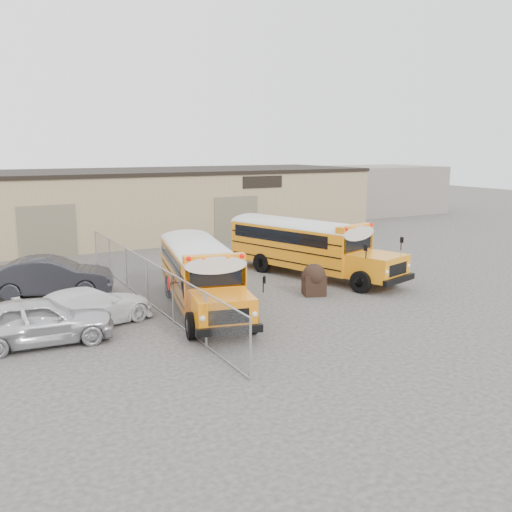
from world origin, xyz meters
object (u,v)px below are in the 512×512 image
school_bus_left (181,246)px  tarp_bundle (314,279)px  school_bus_right (227,231)px  car_silver (39,321)px  car_white (89,307)px  car_dark (51,277)px

school_bus_left → tarp_bundle: bearing=-57.4°
school_bus_left → school_bus_right: 4.97m
car_silver → tarp_bundle: bearing=-80.9°
school_bus_left → school_bus_right: size_ratio=0.94×
school_bus_right → car_white: 12.97m
school_bus_right → car_dark: 10.72m
school_bus_right → car_dark: (-10.02, -3.71, -0.79)m
school_bus_right → car_silver: size_ratio=2.11×
school_bus_left → tarp_bundle: 7.03m
school_bus_left → car_dark: 6.19m
school_bus_right → tarp_bundle: school_bus_right is taller
tarp_bundle → car_white: 9.42m
tarp_bundle → car_dark: (-9.88, 5.24, 0.13)m
tarp_bundle → car_white: car_white is taller
school_bus_left → car_white: size_ratio=1.94×
car_silver → car_white: size_ratio=0.98×
tarp_bundle → car_silver: car_silver is taller
school_bus_left → car_silver: school_bus_left is taller
car_silver → car_white: 2.21m
car_silver → car_dark: size_ratio=0.92×
school_bus_left → car_silver: size_ratio=1.98×
school_bus_right → car_white: (-9.56, -8.71, -0.93)m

